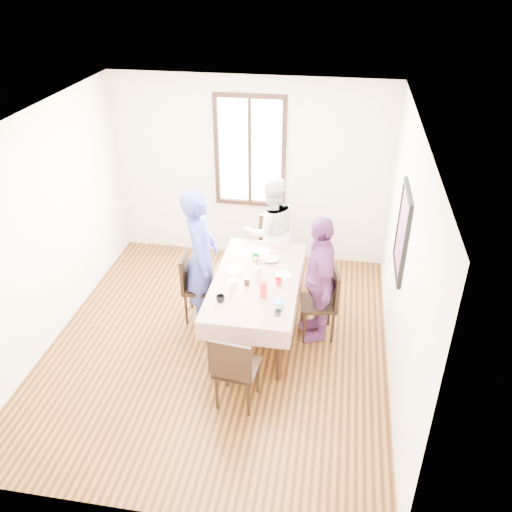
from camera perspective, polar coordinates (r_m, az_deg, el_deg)
name	(u,v)px	position (r m, az deg, el deg)	size (l,w,h in m)	color
ground	(218,344)	(6.51, -4.05, -9.43)	(4.50, 4.50, 0.00)	black
back_wall	(250,171)	(7.73, -0.60, 9.09)	(4.00, 4.00, 0.00)	beige
right_wall	(404,263)	(5.65, 15.60, -0.73)	(4.50, 4.50, 0.00)	beige
window_frame	(250,152)	(7.61, -0.64, 11.14)	(1.02, 0.06, 1.62)	black
window_pane	(250,151)	(7.62, -0.63, 11.16)	(0.90, 0.02, 1.50)	white
art_poster	(403,232)	(5.81, 15.47, 2.49)	(0.04, 0.76, 0.96)	red
dining_table	(257,305)	(6.49, 0.07, -5.30)	(0.89, 1.75, 0.75)	black
tablecloth	(257,279)	(6.28, 0.08, -2.48)	(1.01, 1.87, 0.01)	#510E03
chair_left	(201,287)	(6.72, -5.94, -3.30)	(0.42, 0.42, 0.91)	black
chair_right	(318,303)	(6.43, 6.69, -5.05)	(0.42, 0.42, 0.91)	black
chair_far	(271,251)	(7.45, 1.60, 0.55)	(0.42, 0.42, 0.91)	black
chair_near	(237,367)	(5.52, -2.03, -11.85)	(0.42, 0.42, 0.91)	black
person_left	(201,258)	(6.48, -5.97, -0.17)	(0.64, 0.42, 1.77)	#383D9B
person_far	(271,231)	(7.27, 1.61, 2.71)	(0.76, 0.59, 1.57)	silver
person_right	(318,279)	(6.24, 6.70, -2.42)	(0.94, 0.39, 1.61)	#68306A
mug_black	(220,299)	(5.87, -3.85, -4.60)	(0.10, 0.10, 0.08)	black
mug_flag	(279,281)	(6.15, 2.44, -2.74)	(0.09, 0.09, 0.08)	red
mug_green	(256,258)	(6.61, -0.04, -0.16)	(0.10, 0.10, 0.08)	#0C7226
serving_bowl	(270,260)	(6.60, 1.52, -0.40)	(0.19, 0.19, 0.05)	white
juice_carton	(264,289)	(5.90, 0.82, -3.61)	(0.06, 0.06, 0.20)	red
butter_tub	(279,304)	(5.80, 2.45, -5.19)	(0.11, 0.11, 0.06)	white
jam_jar	(247,282)	(6.14, -1.00, -2.76)	(0.06, 0.06, 0.09)	black
drinking_glass	(233,284)	(6.08, -2.45, -3.05)	(0.07, 0.07, 0.11)	silver
smartphone	(278,313)	(5.71, 2.36, -6.14)	(0.07, 0.13, 0.01)	black
flower_vase	(258,272)	(6.25, 0.23, -1.75)	(0.08, 0.08, 0.15)	silver
plate_left	(234,270)	(6.43, -2.39, -1.52)	(0.20, 0.20, 0.01)	white
plate_right	(284,275)	(6.33, 2.98, -2.09)	(0.20, 0.20, 0.01)	white
plate_far	(264,251)	(6.82, 0.82, 0.57)	(0.20, 0.20, 0.01)	white
butter_lid	(279,302)	(5.78, 2.45, -4.91)	(0.12, 0.12, 0.01)	blue
flower_bunch	(258,263)	(6.18, 0.23, -0.75)	(0.09, 0.09, 0.10)	yellow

